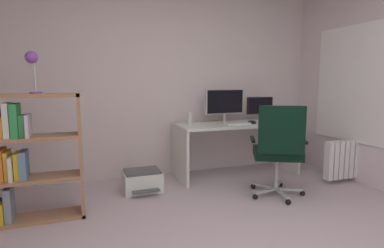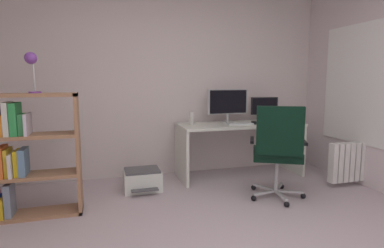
{
  "view_description": "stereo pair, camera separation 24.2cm",
  "coord_description": "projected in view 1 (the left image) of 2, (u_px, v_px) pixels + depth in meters",
  "views": [
    {
      "loc": [
        -1.1,
        -1.69,
        1.29
      ],
      "look_at": [
        0.17,
        1.79,
        0.79
      ],
      "focal_mm": 29.25,
      "sensor_mm": 36.0,
      "label": 1
    },
    {
      "loc": [
        -0.87,
        -1.77,
        1.29
      ],
      "look_at": [
        0.17,
        1.79,
        0.79
      ],
      "focal_mm": 29.25,
      "sensor_mm": 36.0,
      "label": 2
    }
  ],
  "objects": [
    {
      "name": "desk_lamp",
      "position": [
        32.0,
        62.0,
        2.77
      ],
      "size": [
        0.13,
        0.11,
        0.38
      ],
      "color": "purple",
      "rests_on": "bookshelf"
    },
    {
      "name": "window_frame",
      "position": [
        360.0,
        84.0,
        3.93
      ],
      "size": [
        0.02,
        1.4,
        1.49
      ],
      "primitive_type": "cube",
      "color": "white"
    },
    {
      "name": "printer",
      "position": [
        142.0,
        181.0,
        3.71
      ],
      "size": [
        0.44,
        0.43,
        0.25
      ],
      "color": "silver",
      "rests_on": "ground"
    },
    {
      "name": "window_pane",
      "position": [
        360.0,
        84.0,
        3.93
      ],
      "size": [
        0.01,
        1.32,
        1.41
      ],
      "primitive_type": "cube",
      "color": "white"
    },
    {
      "name": "computer_mouse",
      "position": [
        252.0,
        122.0,
        4.22
      ],
      "size": [
        0.06,
        0.1,
        0.03
      ],
      "primitive_type": "cube",
      "rotation": [
        0.0,
        0.0,
        0.02
      ],
      "color": "black",
      "rests_on": "desk"
    },
    {
      "name": "desktop_speaker",
      "position": [
        190.0,
        118.0,
        4.12
      ],
      "size": [
        0.07,
        0.07,
        0.17
      ],
      "primitive_type": "cylinder",
      "color": "silver",
      "rests_on": "desk"
    },
    {
      "name": "monitor_main",
      "position": [
        225.0,
        103.0,
        4.32
      ],
      "size": [
        0.59,
        0.18,
        0.46
      ],
      "color": "#B2B5B7",
      "rests_on": "desk"
    },
    {
      "name": "monitor_secondary",
      "position": [
        260.0,
        107.0,
        4.52
      ],
      "size": [
        0.4,
        0.18,
        0.34
      ],
      "color": "#B2B5B7",
      "rests_on": "desk"
    },
    {
      "name": "office_chair",
      "position": [
        279.0,
        147.0,
        3.43
      ],
      "size": [
        0.68,
        0.68,
        1.05
      ],
      "color": "#B7BABC",
      "rests_on": "ground"
    },
    {
      "name": "radiator",
      "position": [
        349.0,
        159.0,
        4.03
      ],
      "size": [
        0.73,
        0.1,
        0.49
      ],
      "color": "white",
      "rests_on": "ground"
    },
    {
      "name": "wall_back",
      "position": [
        162.0,
        81.0,
        4.29
      ],
      "size": [
        4.51,
        0.1,
        2.6
      ],
      "primitive_type": "cube",
      "color": "silver",
      "rests_on": "ground"
    },
    {
      "name": "desk",
      "position": [
        237.0,
        136.0,
        4.31
      ],
      "size": [
        1.68,
        0.64,
        0.73
      ],
      "color": "silver",
      "rests_on": "ground"
    },
    {
      "name": "bookshelf",
      "position": [
        22.0,
        157.0,
        2.84
      ],
      "size": [
        0.83,
        0.28,
        1.19
      ],
      "color": "#A2724F",
      "rests_on": "ground"
    },
    {
      "name": "keyboard",
      "position": [
        238.0,
        124.0,
        4.15
      ],
      "size": [
        0.34,
        0.14,
        0.02
      ],
      "primitive_type": "cube",
      "rotation": [
        0.0,
        0.0,
        -0.04
      ],
      "color": "silver",
      "rests_on": "desk"
    }
  ]
}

